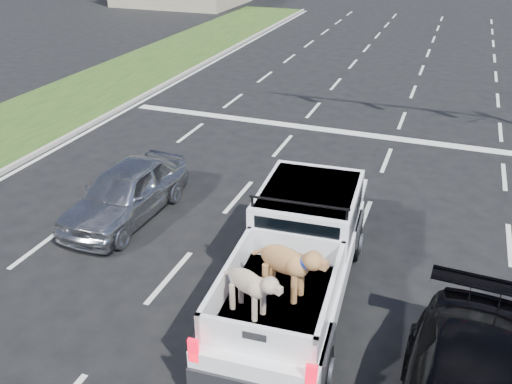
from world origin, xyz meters
TOP-DOWN VIEW (x-y plane):
  - ground at (0.00, 0.00)m, footprint 160.00×160.00m
  - road_markings at (0.00, 6.56)m, footprint 17.75×60.00m
  - grass_median_left at (-11.50, 6.00)m, footprint 5.00×60.00m
  - curb_left at (-9.05, 6.00)m, footprint 0.15×60.00m
  - pickup_truck at (0.98, 0.35)m, footprint 2.51×5.94m
  - silver_sedan at (-4.04, 2.01)m, footprint 1.82×4.24m

SIDE VIEW (x-z plane):
  - ground at x=0.00m, z-range 0.00..0.00m
  - road_markings at x=0.00m, z-range 0.00..0.01m
  - grass_median_left at x=-11.50m, z-range 0.00..0.10m
  - curb_left at x=-9.05m, z-range 0.00..0.14m
  - silver_sedan at x=-4.04m, z-range 0.00..1.43m
  - pickup_truck at x=0.98m, z-range -0.07..2.11m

